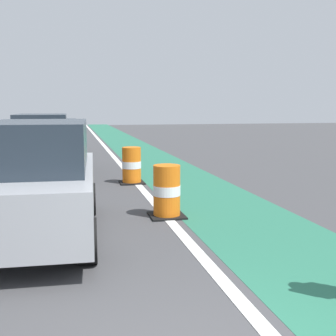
% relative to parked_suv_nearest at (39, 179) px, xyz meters
% --- Properties ---
extents(bike_lane_strip, '(2.50, 80.00, 0.01)m').
position_rel_parked_suv_nearest_xyz_m(bike_lane_strip, '(3.96, 7.58, -1.03)').
color(bike_lane_strip, '#286B51').
rests_on(bike_lane_strip, ground).
extents(lane_divider_stripe, '(0.20, 80.00, 0.01)m').
position_rel_parked_suv_nearest_xyz_m(lane_divider_stripe, '(2.46, 7.58, -1.03)').
color(lane_divider_stripe, silver).
rests_on(lane_divider_stripe, ground).
extents(parked_suv_nearest, '(2.10, 4.69, 2.04)m').
position_rel_parked_suv_nearest_xyz_m(parked_suv_nearest, '(0.00, 0.00, 0.00)').
color(parked_suv_nearest, '#9EA0A5').
rests_on(parked_suv_nearest, ground).
extents(parked_suv_second, '(1.93, 4.60, 2.04)m').
position_rel_parked_suv_nearest_xyz_m(parked_suv_second, '(-0.38, 7.32, 0.00)').
color(parked_suv_second, black).
rests_on(parked_suv_second, ground).
extents(parked_sedan_third, '(2.06, 4.18, 1.70)m').
position_rel_parked_suv_nearest_xyz_m(parked_sedan_third, '(-0.00, 13.98, -0.20)').
color(parked_sedan_third, '#9EA0A5').
rests_on(parked_sedan_third, ground).
extents(traffic_barrel_front, '(0.73, 0.73, 1.09)m').
position_rel_parked_suv_nearest_xyz_m(traffic_barrel_front, '(2.47, 0.86, -0.50)').
color(traffic_barrel_front, orange).
rests_on(traffic_barrel_front, ground).
extents(traffic_barrel_mid, '(0.73, 0.73, 1.09)m').
position_rel_parked_suv_nearest_xyz_m(traffic_barrel_mid, '(2.31, 4.87, -0.50)').
color(traffic_barrel_mid, orange).
rests_on(traffic_barrel_mid, ground).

